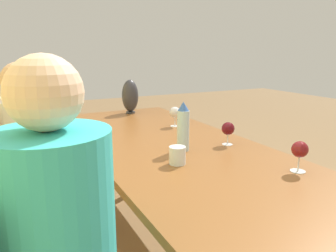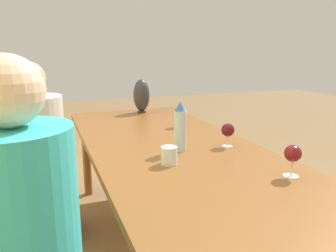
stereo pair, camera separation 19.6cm
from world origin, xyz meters
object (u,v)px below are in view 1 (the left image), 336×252
Objects in this scene: water_tumbler at (177,155)px; wine_glass_2 at (228,129)px; water_bottle at (183,127)px; vase at (130,96)px; wine_glass_1 at (175,113)px; wine_glass_0 at (300,150)px; person_far at (30,154)px; chair_far at (17,175)px.

wine_glass_2 reaches higher than water_tumbler.
water_bottle is 1.17m from vase.
water_bottle is 0.59m from wine_glass_1.
water_tumbler is at bearing 169.34° from vase.
person_far is (1.13, 1.06, -0.19)m from wine_glass_0.
wine_glass_2 is at bearing 3.00° from wine_glass_0.
chair_far is (-0.55, 0.96, -0.37)m from vase.
vase reaches higher than wine_glass_0.
wine_glass_0 is 1.00× the size of wine_glass_1.
chair_far is at bearing 86.35° from wine_glass_1.
water_tumbler is 0.45m from wine_glass_2.
water_bottle is at bearing 156.31° from wine_glass_1.
water_tumbler is 0.07× the size of person_far.
water_bottle is 1.90× the size of wine_glass_1.
water_bottle is at bearing -35.41° from water_tumbler.
person_far is at bearing 86.02° from wine_glass_1.
water_bottle reaches higher than water_tumbler.
water_bottle reaches higher than wine_glass_2.
chair_far is at bearing 41.85° from water_tumbler.
person_far is (0.79, 0.62, -0.13)m from water_tumbler.
wine_glass_0 is at bearing -177.00° from wine_glass_2.
vase is (1.34, -0.25, 0.11)m from water_tumbler.
water_tumbler is at bearing 153.08° from wine_glass_1.
wine_glass_2 is 1.23m from person_far.
wine_glass_2 is at bearing -174.29° from wine_glass_1.
water_tumbler is at bearing 110.87° from wine_glass_2.
water_tumbler is at bearing 144.59° from water_bottle.
wine_glass_0 is 0.50m from wine_glass_2.
person_far reaches higher than wine_glass_0.
water_tumbler is at bearing -141.95° from person_far.
vase reaches higher than wine_glass_2.
wine_glass_1 is 0.12× the size of person_far.
person_far reaches higher than water_bottle.
wine_glass_0 is at bearing -173.37° from vase.
wine_glass_1 is at bearing -23.69° from water_bottle.
wine_glass_0 is 1.06× the size of wine_glass_2.
vase is at bearing -57.54° from person_far.
chair_far is (1.13, 1.15, -0.32)m from wine_glass_0.
chair_far is 0.79× the size of person_far.
water_bottle reaches higher than wine_glass_1.
chair_far is at bearing 90.00° from person_far.
person_far is (-0.00, -0.09, 0.12)m from chair_far.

